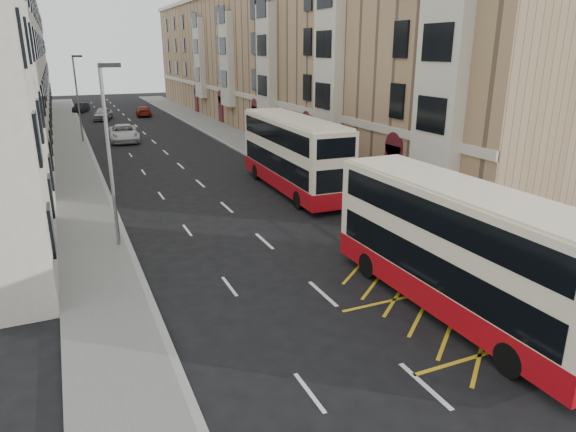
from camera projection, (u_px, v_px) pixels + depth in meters
name	position (u px, v px, depth m)	size (l,w,h in m)	color
ground	(383.00, 348.00, 15.66)	(200.00, 200.00, 0.00)	black
pavement_right	(267.00, 152.00, 44.79)	(4.00, 120.00, 0.15)	slate
pavement_left	(76.00, 168.00, 38.85)	(3.00, 120.00, 0.15)	slate
kerb_right	(245.00, 154.00, 44.03)	(0.25, 120.00, 0.15)	gray
kerb_left	(97.00, 167.00, 39.42)	(0.25, 120.00, 0.15)	gray
road_markings	(146.00, 134.00, 54.79)	(10.00, 110.00, 0.01)	silver
terrace_right	(272.00, 60.00, 58.49)	(10.75, 79.00, 15.25)	tan
guard_railing	(430.00, 234.00, 22.79)	(0.06, 6.56, 1.01)	red
street_lamp_near	(110.00, 147.00, 22.22)	(0.93, 0.18, 8.00)	gray
street_lamp_far	(78.00, 94.00, 48.31)	(0.93, 0.18, 8.00)	gray
double_decker_front	(459.00, 250.00, 17.19)	(2.69, 11.23, 4.47)	#F9EBC6
double_decker_rear	(293.00, 154.00, 32.27)	(3.04, 11.79, 4.67)	#F9EBC6
pedestrian_far	(472.00, 240.00, 21.33)	(1.13, 0.47, 1.93)	black
white_van	(124.00, 133.00, 50.30)	(2.70, 5.86, 1.63)	silver
car_silver	(103.00, 114.00, 65.56)	(1.87, 4.65, 1.59)	#97989D
car_dark	(81.00, 108.00, 73.82)	(1.36, 3.91, 1.29)	black
car_red	(143.00, 111.00, 69.45)	(1.87, 4.60, 1.34)	maroon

